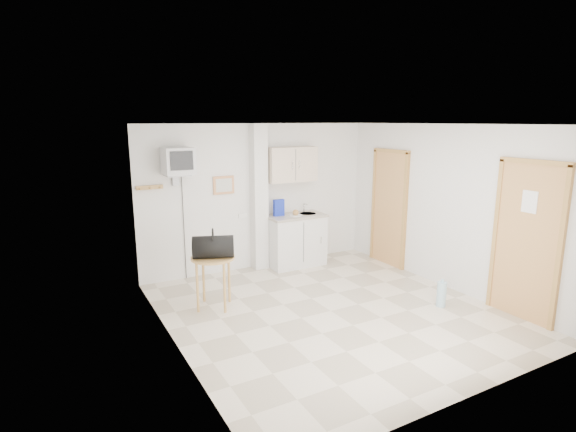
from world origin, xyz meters
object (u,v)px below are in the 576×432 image
round_table (213,264)px  crt_television (178,162)px  duffel_bag (213,247)px  water_bottle (441,294)px

round_table → crt_television: bearing=95.6°
crt_television → round_table: crt_television is taller
crt_television → duffel_bag: size_ratio=3.47×
water_bottle → duffel_bag: bearing=152.3°
crt_television → round_table: size_ratio=2.94×
crt_television → water_bottle: (2.89, -2.63, -1.76)m
round_table → water_bottle: 3.20m
crt_television → duffel_bag: (0.10, -1.17, -1.05)m
crt_television → water_bottle: crt_television is taller
round_table → water_bottle: size_ratio=1.84×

